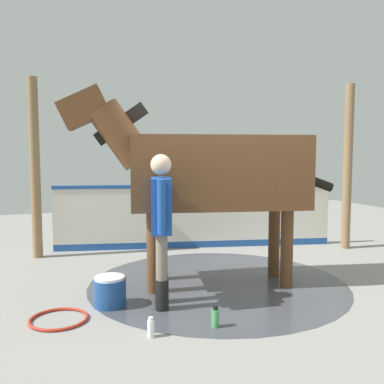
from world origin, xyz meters
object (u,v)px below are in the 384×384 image
object	(u,v)px
handler	(161,219)
hose_coil	(59,319)
horse	(209,172)
wash_bucket	(110,291)
bottle_shampoo	(151,328)
bottle_spray	(215,317)

from	to	relation	value
handler	hose_coil	size ratio (longest dim) A/B	2.84
horse	handler	xyz separation A→B (m)	(0.81, 0.58, -0.49)
wash_bucket	bottle_shampoo	size ratio (longest dim) A/B	1.90
wash_bucket	bottle_shampoo	bearing A→B (deg)	103.67
horse	handler	size ratio (longest dim) A/B	2.07
bottle_shampoo	handler	bearing A→B (deg)	-113.31
wash_bucket	hose_coil	world-z (taller)	wash_bucket
bottle_shampoo	horse	bearing A→B (deg)	-130.63
bottle_shampoo	bottle_spray	world-z (taller)	bottle_spray
hose_coil	horse	bearing A→B (deg)	-162.33
horse	bottle_shampoo	distance (m)	2.23
bottle_spray	hose_coil	world-z (taller)	bottle_spray
horse	wash_bucket	size ratio (longest dim) A/B	9.68
wash_bucket	bottle_shampoo	xyz separation A→B (m)	(-0.23, 0.95, -0.08)
horse	bottle_spray	xyz separation A→B (m)	(0.47, 1.32, -1.39)
bottle_spray	handler	bearing A→B (deg)	-65.53
horse	handler	bearing A→B (deg)	48.25
wash_bucket	handler	bearing A→B (deg)	159.29
horse	wash_bucket	bearing A→B (deg)	28.01
handler	wash_bucket	bearing A→B (deg)	174.51
bottle_shampoo	hose_coil	bearing A→B (deg)	-41.53
horse	hose_coil	world-z (taller)	horse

